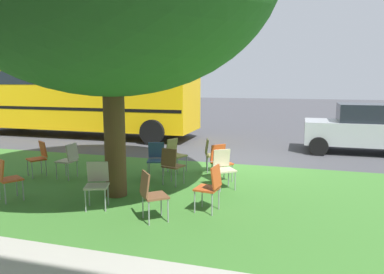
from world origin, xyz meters
name	(u,v)px	position (x,y,z in m)	size (l,w,h in m)	color
ground	(236,163)	(0.00, 0.00, 0.00)	(80.00, 80.00, 0.00)	#424247
grass_verge	(210,194)	(0.00, 3.20, 0.00)	(48.00, 6.00, 0.01)	#3D752D
chair_0	(156,157)	(1.64, 2.21, 0.52)	(0.52, 0.53, 0.88)	#335184
chair_1	(172,163)	(1.03, 2.77, 0.52)	(0.51, 0.52, 0.88)	brown
chair_2	(223,166)	(-0.17, 2.67, 0.52)	(0.58, 0.58, 0.88)	beige
chair_3	(151,192)	(0.63, 4.93, 0.52)	(0.59, 0.59, 0.88)	brown
chair_4	(211,153)	(0.46, 1.26, 0.52)	(0.53, 0.52, 0.88)	olive
chair_5	(69,158)	(3.66, 2.94, 0.52)	(0.43, 0.43, 0.88)	#ADA393
chair_6	(39,156)	(4.56, 2.92, 0.52)	(0.57, 0.58, 0.88)	#C64C1E
chair_7	(220,160)	(0.03, 2.06, 0.52)	(0.59, 0.59, 0.88)	#C64C1E
chair_8	(211,185)	(-0.25, 4.21, 0.52)	(0.47, 0.47, 0.88)	#C64C1E
chair_9	(6,176)	(3.82, 4.78, 0.52)	(0.56, 0.57, 0.88)	#C64C1E
chair_10	(175,152)	(1.38, 1.53, 0.52)	(0.54, 0.54, 0.88)	olive
chair_11	(97,181)	(1.88, 4.59, 0.52)	(0.54, 0.54, 0.88)	#ADA393
parked_car	(364,128)	(-3.83, -2.67, 0.84)	(3.70, 1.92, 1.65)	#ADB2B7
school_bus	(78,96)	(7.55, -3.38, 1.76)	(10.40, 2.80, 2.88)	yellow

